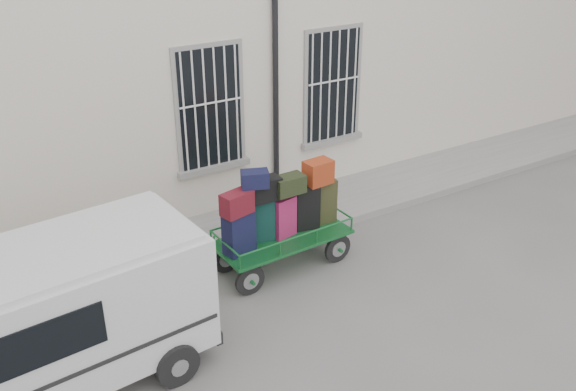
{
  "coord_description": "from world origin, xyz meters",
  "views": [
    {
      "loc": [
        -4.97,
        -7.23,
        5.98
      ],
      "look_at": [
        0.05,
        1.0,
        1.2
      ],
      "focal_mm": 40.0,
      "sensor_mm": 36.0,
      "label": 1
    }
  ],
  "objects": [
    {
      "name": "ground",
      "position": [
        0.0,
        0.0,
        0.0
      ],
      "size": [
        80.0,
        80.0,
        0.0
      ],
      "primitive_type": "plane",
      "color": "#62625D",
      "rests_on": "ground"
    },
    {
      "name": "sidewalk",
      "position": [
        0.0,
        2.2,
        0.07
      ],
      "size": [
        24.0,
        1.7,
        0.15
      ],
      "primitive_type": "cube",
      "color": "gray",
      "rests_on": "ground"
    },
    {
      "name": "van",
      "position": [
        -4.19,
        -0.22,
        1.16
      ],
      "size": [
        4.16,
        2.12,
        2.02
      ],
      "rotation": [
        0.0,
        0.0,
        0.09
      ],
      "color": "silver",
      "rests_on": "ground"
    },
    {
      "name": "building",
      "position": [
        0.0,
        5.5,
        3.0
      ],
      "size": [
        24.0,
        5.15,
        6.0
      ],
      "color": "beige",
      "rests_on": "ground"
    },
    {
      "name": "luggage_cart",
      "position": [
        -0.21,
        0.8,
        0.99
      ],
      "size": [
        2.7,
        1.13,
        1.93
      ],
      "rotation": [
        0.0,
        0.0,
        0.04
      ],
      "color": "black",
      "rests_on": "ground"
    }
  ]
}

